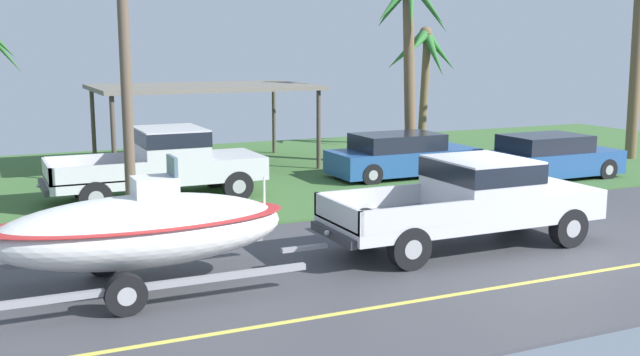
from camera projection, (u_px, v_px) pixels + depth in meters
ground at (357, 180)px, 22.80m from camera, size 36.00×22.00×0.11m
pickup_truck_towing at (479, 197)px, 15.13m from camera, size 5.94×2.00×1.80m
boat_on_trailer at (141, 230)px, 12.34m from camera, size 6.07×2.42×2.23m
parked_pickup_background at (170, 160)px, 19.72m from camera, size 5.74×2.16×1.91m
parked_sedan_near at (548, 158)px, 22.72m from camera, size 4.36×1.91×1.38m
parked_sedan_far at (402, 156)px, 23.05m from camera, size 4.61×1.91×1.38m
carport_awning at (203, 89)px, 24.57m from camera, size 7.04×4.52×2.76m
palm_tree_near_left at (409, 24)px, 24.69m from camera, size 2.99×2.74×6.46m
palm_tree_near_right at (424, 56)px, 29.57m from camera, size 3.09×2.96×4.79m
palm_tree_far_right at (640, 2)px, 25.93m from camera, size 2.77×3.36×7.26m
utility_pole at (124, 35)px, 16.16m from camera, size 0.24×1.80×8.21m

